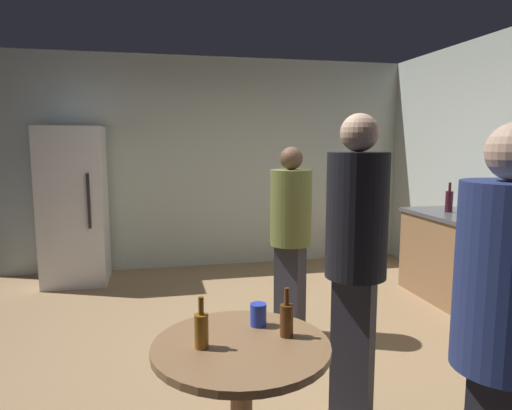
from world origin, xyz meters
TOP-DOWN VIEW (x-y plane):
  - ground_plane at (0.00, 0.00)m, footprint 5.20×5.20m
  - wall_back at (0.00, 2.63)m, footprint 5.32×0.06m
  - refrigerator at (-1.64, 2.20)m, footprint 0.70×0.68m
  - kitchen_counter at (2.28, 0.27)m, footprint 0.64×2.06m
  - kettle at (2.23, 0.02)m, footprint 0.24×0.17m
  - wine_bottle_on_counter at (2.28, 0.85)m, footprint 0.08×0.08m
  - foreground_table at (-0.35, -1.43)m, footprint 0.80×0.80m
  - beer_bottle_amber at (-0.53, -1.43)m, footprint 0.06×0.06m
  - beer_bottle_brown at (-0.13, -1.40)m, footprint 0.06×0.06m
  - plastic_cup_blue at (-0.23, -1.25)m, footprint 0.08×0.08m
  - person_in_navy_shirt at (0.47, -2.02)m, footprint 0.48×0.48m
  - person_in_olive_shirt at (0.37, 0.23)m, footprint 0.48×0.48m
  - person_in_black_shirt at (0.37, -1.02)m, footprint 0.48×0.48m

SIDE VIEW (x-z plane):
  - ground_plane at x=0.00m, z-range -0.10..0.00m
  - kitchen_counter at x=2.28m, z-range 0.00..0.90m
  - foreground_table at x=-0.35m, z-range 0.26..1.00m
  - plastic_cup_blue at x=-0.23m, z-range 0.73..0.85m
  - beer_bottle_amber at x=-0.53m, z-range 0.70..0.93m
  - beer_bottle_brown at x=-0.13m, z-range 0.70..0.93m
  - refrigerator at x=-1.64m, z-range 0.00..1.80m
  - person_in_olive_shirt at x=0.37m, z-range 0.13..1.72m
  - kettle at x=2.23m, z-range 0.88..1.06m
  - person_in_navy_shirt at x=0.47m, z-range 0.14..1.84m
  - wine_bottle_on_counter at x=2.28m, z-range 0.86..1.17m
  - person_in_black_shirt at x=0.37m, z-range 0.16..1.93m
  - wall_back at x=0.00m, z-range 0.00..2.70m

